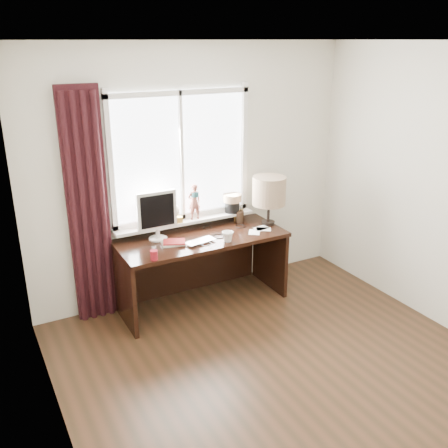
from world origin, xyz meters
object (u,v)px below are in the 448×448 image
laptop (200,242)px  mug (228,236)px  monitor (157,213)px  table_lamp (269,191)px  desk (198,255)px  red_cup (154,255)px

laptop → mug: size_ratio=2.77×
monitor → table_lamp: table_lamp is taller
mug → table_lamp: 0.73m
desk → monitor: 0.66m
red_cup → monitor: bearing=64.7°
red_cup → monitor: monitor is taller
mug → red_cup: (-0.79, -0.06, -0.01)m
laptop → desk: laptop is taller
laptop → table_lamp: table_lamp is taller
laptop → red_cup: (-0.54, -0.16, 0.03)m
mug → desk: 0.48m
mug → desk: size_ratio=0.06×
mug → desk: (-0.17, 0.34, -0.30)m
laptop → table_lamp: (0.87, 0.13, 0.35)m
monitor → table_lamp: (1.19, -0.15, 0.09)m
mug → red_cup: size_ratio=1.24×
table_lamp → desk: bearing=172.3°
red_cup → desk: (0.62, 0.40, -0.29)m
mug → red_cup: mug is taller
desk → table_lamp: size_ratio=3.27×
monitor → mug: bearing=-33.4°
desk → table_lamp: (0.79, -0.11, 0.61)m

